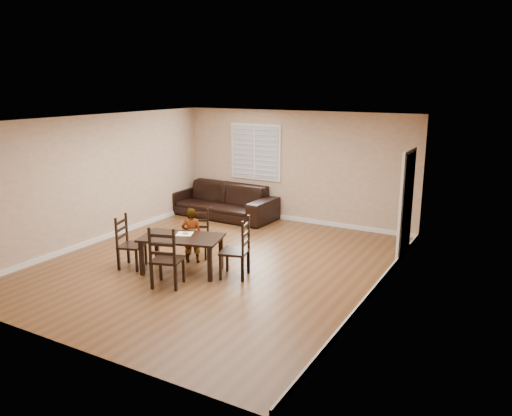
# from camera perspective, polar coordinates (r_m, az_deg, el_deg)

# --- Properties ---
(ground) EXTENTS (7.00, 7.00, 0.00)m
(ground) POSITION_cam_1_polar(r_m,az_deg,el_deg) (9.55, -4.51, -6.34)
(ground) COLOR brown
(ground) RESTS_ON ground
(room) EXTENTS (6.04, 7.04, 2.72)m
(room) POSITION_cam_1_polar(r_m,az_deg,el_deg) (9.20, -3.92, 4.56)
(room) COLOR #CEAB8B
(room) RESTS_ON ground
(dining_table) EXTENTS (1.59, 1.16, 0.67)m
(dining_table) POSITION_cam_1_polar(r_m,az_deg,el_deg) (9.03, -8.51, -3.79)
(dining_table) COLOR black
(dining_table) RESTS_ON ground
(chair_near) EXTENTS (0.56, 0.55, 0.95)m
(chair_near) POSITION_cam_1_polar(r_m,az_deg,el_deg) (9.89, -6.63, -3.02)
(chair_near) COLOR black
(chair_near) RESTS_ON ground
(chair_far) EXTENTS (0.59, 0.57, 1.06)m
(chair_far) POSITION_cam_1_polar(r_m,az_deg,el_deg) (8.38, -10.43, -5.98)
(chair_far) COLOR black
(chair_far) RESTS_ON ground
(chair_left) EXTENTS (0.52, 0.54, 0.99)m
(chair_left) POSITION_cam_1_polar(r_m,az_deg,el_deg) (9.52, -14.66, -3.98)
(chair_left) COLOR black
(chair_left) RESTS_ON ground
(chair_right) EXTENTS (0.57, 0.60, 1.08)m
(chair_right) POSITION_cam_1_polar(r_m,az_deg,el_deg) (8.72, -1.65, -4.89)
(chair_right) COLOR black
(chair_right) RESTS_ON ground
(child) EXTENTS (0.46, 0.40, 1.07)m
(child) POSITION_cam_1_polar(r_m,az_deg,el_deg) (9.50, -7.34, -3.12)
(child) COLOR gray
(child) RESTS_ON ground
(napkin) EXTENTS (0.37, 0.37, 0.00)m
(napkin) POSITION_cam_1_polar(r_m,az_deg,el_deg) (9.14, -8.15, -2.93)
(napkin) COLOR white
(napkin) RESTS_ON dining_table
(donut) EXTENTS (0.11, 0.11, 0.04)m
(donut) POSITION_cam_1_polar(r_m,az_deg,el_deg) (9.13, -8.06, -2.80)
(donut) COLOR #D18A4B
(donut) RESTS_ON napkin
(sofa) EXTENTS (2.91, 1.26, 0.83)m
(sofa) POSITION_cam_1_polar(r_m,az_deg,el_deg) (12.74, -3.98, 0.85)
(sofa) COLOR black
(sofa) RESTS_ON ground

